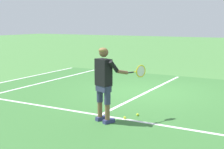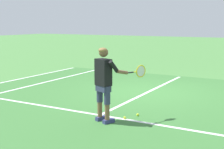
{
  "view_description": "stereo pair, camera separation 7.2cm",
  "coord_description": "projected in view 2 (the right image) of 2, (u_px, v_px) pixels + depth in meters",
  "views": [
    {
      "loc": [
        3.91,
        -9.59,
        2.27
      ],
      "look_at": [
        0.35,
        -3.1,
        1.05
      ],
      "focal_mm": 51.08,
      "sensor_mm": 36.0,
      "label": 1
    },
    {
      "loc": [
        3.98,
        -9.55,
        2.27
      ],
      "look_at": [
        0.35,
        -3.1,
        1.05
      ],
      "focal_mm": 51.08,
      "sensor_mm": 36.0,
      "label": 2
    }
  ],
  "objects": [
    {
      "name": "line_centre_service",
      "position": [
        150.0,
        91.0,
        10.6
      ],
      "size": [
        0.1,
        6.4,
        0.01
      ],
      "primitive_type": "cube",
      "color": "white",
      "rests_on": "ground"
    },
    {
      "name": "tennis_ball_by_baseline",
      "position": [
        138.0,
        115.0,
        7.78
      ],
      "size": [
        0.07,
        0.07,
        0.07
      ],
      "primitive_type": "sphere",
      "color": "#CCE02D",
      "rests_on": "ground"
    },
    {
      "name": "line_singles_left",
      "position": [
        28.0,
        86.0,
        11.36
      ],
      "size": [
        0.1,
        9.26,
        0.01
      ],
      "primitive_type": "cube",
      "color": "white",
      "rests_on": "ground"
    },
    {
      "name": "tennis_player",
      "position": [
        105.0,
        80.0,
        7.18
      ],
      "size": [
        0.95,
        0.99,
        1.71
      ],
      "color": "navy",
      "rests_on": "ground"
    },
    {
      "name": "court_inner_surface",
      "position": [
        131.0,
        100.0,
        9.37
      ],
      "size": [
        10.98,
        9.66,
        0.0
      ],
      "primitive_type": "cube",
      "color": "#387033",
      "rests_on": "ground"
    },
    {
      "name": "line_doubles_left",
      "position": [
        1.0,
        83.0,
        12.03
      ],
      "size": [
        0.1,
        9.26,
        0.01
      ],
      "primitive_type": "cube",
      "color": "white",
      "rests_on": "ground"
    },
    {
      "name": "ground_plane",
      "position": [
        149.0,
        92.0,
        10.51
      ],
      "size": [
        80.0,
        80.0,
        0.0
      ],
      "primitive_type": "plane",
      "color": "#477F3D"
    },
    {
      "name": "line_service",
      "position": [
        100.0,
        115.0,
        7.85
      ],
      "size": [
        8.23,
        0.1,
        0.01
      ],
      "primitive_type": "cube",
      "color": "white",
      "rests_on": "ground"
    },
    {
      "name": "tennis_ball_near_feet",
      "position": [
        125.0,
        118.0,
        7.53
      ],
      "size": [
        0.07,
        0.07,
        0.07
      ],
      "primitive_type": "sphere",
      "color": "#CCE02D",
      "rests_on": "ground"
    }
  ]
}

